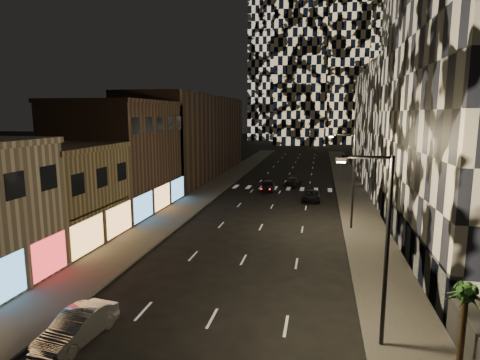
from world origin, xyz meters
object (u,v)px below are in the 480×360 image
at_px(car_silver_parked, 77,327).
at_px(car_dark_oncoming, 293,182).
at_px(car_dark_rightlane, 311,196).
at_px(palm_tree, 465,300).
at_px(streetlight_near, 382,238).
at_px(streetlight_far, 351,174).
at_px(car_dark_midlane, 268,186).

xyz_separation_m(car_silver_parked, car_dark_oncoming, (7.29, 44.68, -0.08)).
distance_m(car_dark_rightlane, palm_tree, 34.35).
bearing_deg(car_dark_oncoming, car_dark_rightlane, 114.14).
height_order(streetlight_near, car_silver_parked, streetlight_near).
xyz_separation_m(streetlight_near, car_dark_oncoming, (-6.86, 42.23, -4.67)).
xyz_separation_m(streetlight_far, palm_tree, (3.15, -21.59, -1.94)).
xyz_separation_m(car_dark_midlane, car_dark_rightlane, (6.28, -5.51, -0.11)).
height_order(car_silver_parked, palm_tree, palm_tree).
relative_size(car_dark_midlane, car_dark_rightlane, 0.95).
xyz_separation_m(car_silver_parked, palm_tree, (17.30, 0.86, 2.64)).
bearing_deg(streetlight_far, car_silver_parked, -122.24).
distance_m(streetlight_far, car_dark_oncoming, 23.73).
height_order(streetlight_far, car_silver_parked, streetlight_far).
distance_m(streetlight_near, car_dark_midlane, 39.06).
distance_m(car_dark_midlane, car_dark_rightlane, 8.36).
bearing_deg(car_dark_rightlane, streetlight_near, -83.38).
height_order(car_dark_midlane, car_dark_rightlane, car_dark_midlane).
distance_m(car_silver_parked, palm_tree, 17.52).
bearing_deg(car_dark_oncoming, streetlight_far, 114.88).
height_order(car_silver_parked, car_dark_midlane, car_dark_midlane).
relative_size(streetlight_near, streetlight_far, 1.00).
bearing_deg(car_silver_parked, palm_tree, 9.06).
bearing_deg(car_silver_parked, car_dark_rightlane, 79.50).
height_order(streetlight_near, streetlight_far, same).
xyz_separation_m(streetlight_far, car_dark_midlane, (-10.11, 17.45, -4.57)).
bearing_deg(car_silver_parked, streetlight_near, 16.02).
bearing_deg(palm_tree, car_dark_oncoming, 102.86).
relative_size(car_dark_rightlane, palm_tree, 1.22).
bearing_deg(car_dark_midlane, streetlight_near, -77.33).
distance_m(streetlight_far, car_silver_parked, 26.93).
distance_m(car_dark_oncoming, palm_tree, 45.03).
relative_size(car_dark_oncoming, car_dark_rightlane, 0.98).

